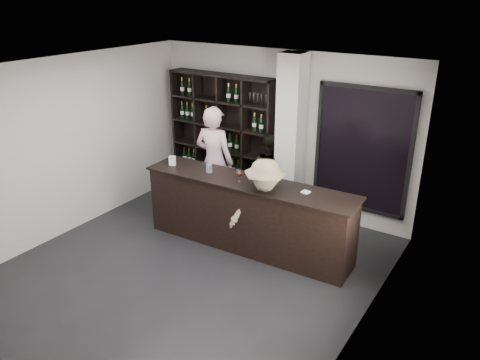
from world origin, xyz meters
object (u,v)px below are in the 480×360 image
Objects in this scene: wine_shelf at (222,137)px; taster_pink at (214,161)px; customer at (265,211)px; taster_black at (269,173)px; tasting_counter at (248,215)px.

wine_shelf is 1.21× the size of taster_pink.
taster_black is at bearing 94.02° from customer.
taster_black is (-0.37, 1.30, 0.19)m from tasting_counter.
customer is (0.40, -0.17, 0.24)m from tasting_counter.
wine_shelf reaches higher than customer.
taster_black reaches higher than tasting_counter.
taster_pink is 1.23× the size of customer.
taster_pink is (0.32, -0.72, -0.21)m from wine_shelf.
taster_black is 0.94× the size of customer.
wine_shelf reaches higher than taster_black.
customer is at bearing -25.48° from tasting_counter.
wine_shelf is 0.70× the size of tasting_counter.
tasting_counter is 1.46m from taster_pink.
wine_shelf is 1.49× the size of customer.
customer reaches higher than tasting_counter.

